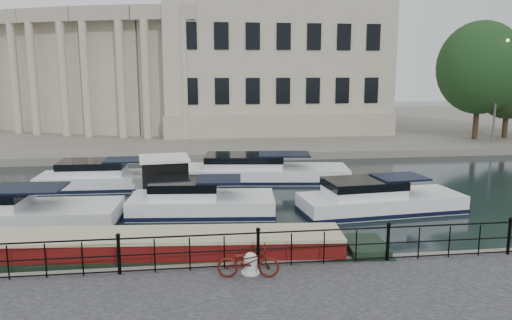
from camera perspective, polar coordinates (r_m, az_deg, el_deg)
The scene contains 9 objects.
ground_plane at distance 17.40m, azimuth -0.78°, elevation -10.99°, with size 160.00×160.00×0.00m, color black.
far_bank at distance 55.47m, azimuth -5.55°, elevation 3.98°, with size 120.00×42.00×0.55m, color #6B665B.
railing at distance 14.89m, azimuth 0.24°, elevation -9.80°, with size 24.14×0.14×1.22m.
civic_building at distance 50.83m, azimuth -6.65°, elevation 11.03°, with size 53.55×31.84×16.85m.
bicycle at distance 14.26m, azimuth -0.90°, elevation -11.56°, with size 0.61×1.74×0.92m, color #46120C.
mooring_bollard at distance 14.60m, azimuth -0.62°, elevation -11.73°, with size 0.55×0.55×0.62m.
narrowboat at distance 16.59m, azimuth -11.91°, elevation -10.96°, with size 15.39×3.37×1.56m.
harbour_hut at distance 24.97m, azimuth -10.38°, elevation -2.29°, with size 3.48×3.01×2.20m.
cabin_cruisers at distance 24.56m, azimuth -8.18°, elevation -3.84°, with size 24.87×10.72×1.99m.
Camera 1 is at (-1.90, -16.11, 6.31)m, focal length 35.00 mm.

